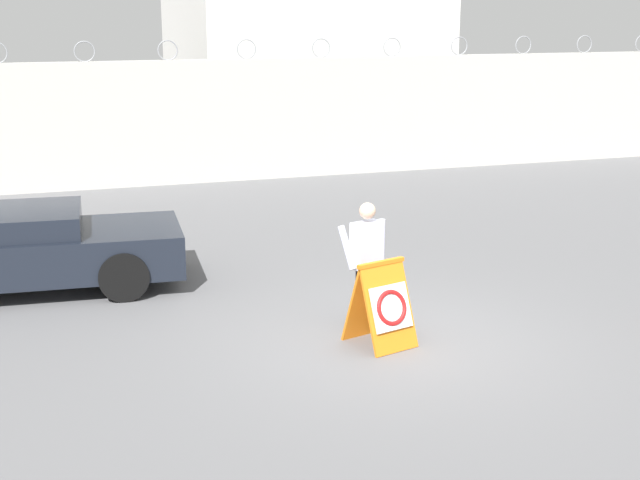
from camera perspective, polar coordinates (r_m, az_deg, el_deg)
The scene contains 6 objects.
ground_plane at distance 11.31m, azimuth 4.54°, elevation -6.43°, with size 90.00×90.00×0.00m, color slate.
perimeter_wall at distance 21.42m, azimuth -7.06°, elevation 7.56°, with size 36.00×0.30×3.34m.
building_block at distance 26.66m, azimuth -1.43°, elevation 12.22°, with size 6.80×7.22×5.85m.
barricade_sign at distance 10.99m, azimuth 4.04°, elevation -4.10°, with size 0.83×0.89×1.08m.
security_guard at distance 11.55m, azimuth 3.00°, elevation -1.21°, with size 0.66×0.35×1.65m.
parked_car_front_coupe at distance 13.75m, azimuth -18.77°, elevation -0.53°, with size 4.75×2.17×1.22m.
Camera 1 is at (-4.15, -9.71, 4.06)m, focal length 50.00 mm.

